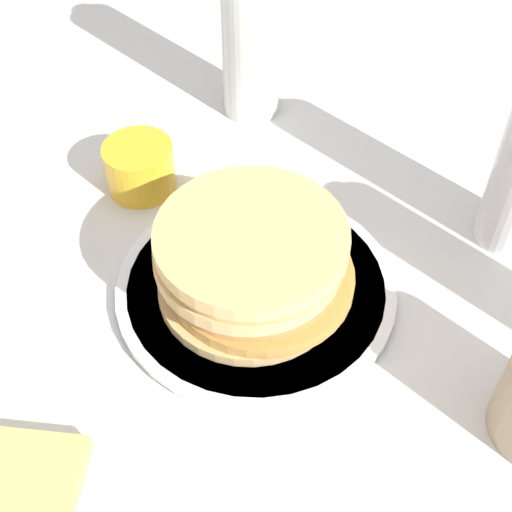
% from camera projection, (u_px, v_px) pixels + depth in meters
% --- Properties ---
extents(ground_plane, '(4.00, 4.00, 0.00)m').
position_uv_depth(ground_plane, '(228.00, 298.00, 0.70)').
color(ground_plane, silver).
extents(plate, '(0.28, 0.28, 0.01)m').
position_uv_depth(plate, '(256.00, 288.00, 0.70)').
color(plate, white).
rests_on(plate, ground_plane).
extents(pancake_stack, '(0.19, 0.19, 0.08)m').
position_uv_depth(pancake_stack, '(252.00, 259.00, 0.66)').
color(pancake_stack, '#DCB471').
rests_on(pancake_stack, plate).
extents(juice_glass, '(0.08, 0.08, 0.06)m').
position_uv_depth(juice_glass, '(140.00, 167.00, 0.79)').
color(juice_glass, yellow).
rests_on(juice_glass, ground_plane).
extents(water_bottle_near, '(0.07, 0.07, 0.25)m').
position_uv_depth(water_bottle_near, '(251.00, 24.00, 0.82)').
color(water_bottle_near, silver).
rests_on(water_bottle_near, ground_plane).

